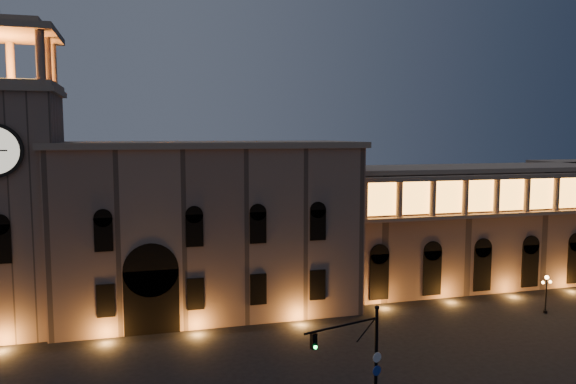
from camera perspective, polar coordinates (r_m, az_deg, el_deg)
The scene contains 5 objects.
government_building at distance 58.80m, azimuth -8.21°, elevation -3.55°, with size 30.80×12.80×17.60m.
clock_tower at distance 58.03m, azimuth -26.50°, elevation -0.53°, with size 9.80×9.80×32.40m.
colonnade_wing at distance 73.26m, azimuth 19.12°, elevation -3.09°, with size 40.60×11.50×14.50m.
traffic_light at distance 36.51m, azimuth 7.75°, elevation -17.15°, with size 5.51×1.92×7.84m.
street_lamp_near at distance 64.21m, azimuth 24.75°, elevation -9.09°, with size 1.38×0.40×3.96m.
Camera 1 is at (-9.19, -35.64, 18.38)m, focal length 35.00 mm.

